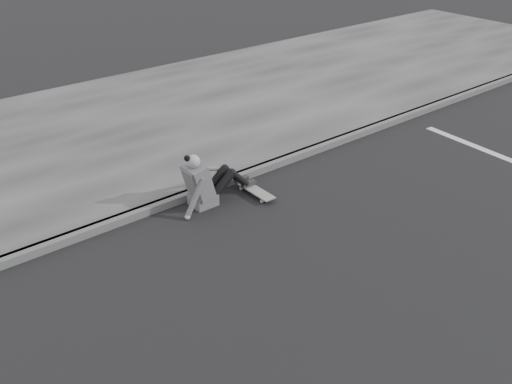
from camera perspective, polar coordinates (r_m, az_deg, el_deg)
ground at (r=8.62m, az=16.11°, el=-2.45°), size 80.00×80.00×0.00m
curb at (r=10.06m, az=4.44°, el=3.77°), size 24.00×0.16×0.12m
sidewalk at (r=12.25m, az=-5.26°, el=8.47°), size 24.00×6.00×0.12m
skateboard at (r=8.84m, az=-0.11°, el=0.15°), size 0.20×0.78×0.09m
seated_woman at (r=8.49m, az=-5.02°, el=0.99°), size 1.38×0.46×0.88m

